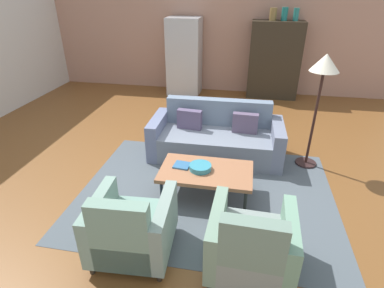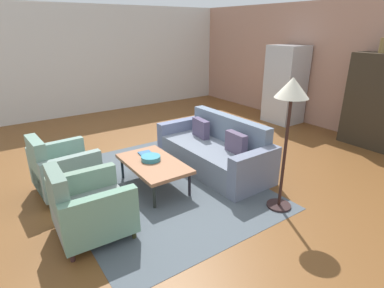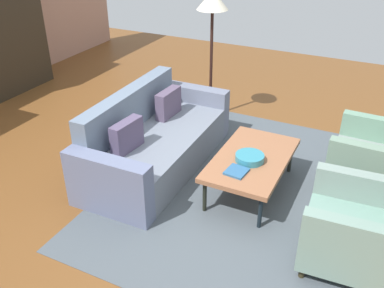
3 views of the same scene
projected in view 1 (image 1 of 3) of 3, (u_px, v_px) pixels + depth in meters
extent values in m
plane|color=brown|center=(186.00, 171.00, 4.70)|extent=(10.56, 10.56, 0.00)
cube|color=tan|center=(219.00, 35.00, 7.70)|extent=(8.80, 0.12, 2.80)
cube|color=#4E575E|center=(206.00, 192.00, 4.21)|extent=(3.40, 2.60, 0.01)
cube|color=slate|center=(216.00, 144.00, 5.03)|extent=(1.75, 0.93, 0.42)
cube|color=slate|center=(218.00, 123.00, 5.24)|extent=(1.74, 0.21, 0.86)
cube|color=slate|center=(276.00, 143.00, 4.84)|extent=(0.19, 0.90, 0.62)
cube|color=slate|center=(159.00, 135.00, 5.13)|extent=(0.19, 0.90, 0.62)
cube|color=#564860|center=(245.00, 123.00, 4.88)|extent=(0.40, 0.14, 0.32)
cube|color=#544865|center=(190.00, 119.00, 5.01)|extent=(0.41, 0.16, 0.32)
cylinder|color=black|center=(172.00, 169.00, 4.42)|extent=(0.04, 0.04, 0.35)
cylinder|color=black|center=(247.00, 177.00, 4.25)|extent=(0.04, 0.04, 0.35)
cylinder|color=black|center=(162.00, 192.00, 3.93)|extent=(0.04, 0.04, 0.35)
cylinder|color=#242823|center=(245.00, 202.00, 3.76)|extent=(0.04, 0.04, 0.35)
cube|color=#996140|center=(206.00, 172.00, 4.00)|extent=(1.20, 0.70, 0.05)
cylinder|color=#332D1B|center=(115.00, 222.00, 3.62)|extent=(0.05, 0.05, 0.10)
cylinder|color=#322623|center=(172.00, 227.00, 3.55)|extent=(0.05, 0.05, 0.10)
cylinder|color=#362D21|center=(92.00, 269.00, 3.03)|extent=(0.05, 0.05, 0.10)
cylinder|color=#2D2319|center=(159.00, 276.00, 2.95)|extent=(0.05, 0.05, 0.10)
cube|color=gray|center=(134.00, 232.00, 3.20)|extent=(0.61, 0.83, 0.30)
cube|color=gray|center=(121.00, 238.00, 2.79)|extent=(0.57, 0.17, 0.78)
cube|color=gray|center=(101.00, 220.00, 3.17)|extent=(0.17, 0.81, 0.56)
cube|color=gray|center=(165.00, 226.00, 3.10)|extent=(0.17, 0.81, 0.56)
cylinder|color=#381E15|center=(220.00, 234.00, 3.45)|extent=(0.05, 0.05, 0.10)
cylinder|color=#2D2D15|center=(282.00, 244.00, 3.32)|extent=(0.05, 0.05, 0.10)
cylinder|color=#2A2B22|center=(210.00, 285.00, 2.86)|extent=(0.05, 0.05, 0.10)
cube|color=gray|center=(250.00, 249.00, 3.00)|extent=(0.58, 0.82, 0.30)
cube|color=slate|center=(251.00, 257.00, 2.60)|extent=(0.56, 0.16, 0.78)
cube|color=gray|center=(216.00, 233.00, 3.00)|extent=(0.14, 0.80, 0.56)
cube|color=gray|center=(288.00, 245.00, 2.87)|extent=(0.14, 0.80, 0.56)
cylinder|color=teal|center=(200.00, 167.00, 3.98)|extent=(0.29, 0.29, 0.07)
cube|color=#2D5F8E|center=(182.00, 165.00, 4.07)|extent=(0.22, 0.21, 0.02)
cube|color=#2F271B|center=(274.00, 61.00, 7.40)|extent=(1.20, 0.50, 1.80)
cube|color=#301E1C|center=(261.00, 58.00, 7.68)|extent=(0.56, 0.01, 1.51)
cube|color=#301A1D|center=(286.00, 59.00, 7.58)|extent=(0.56, 0.01, 1.51)
cylinder|color=olive|center=(273.00, 14.00, 6.95)|extent=(0.16, 0.16, 0.27)
cylinder|color=#1A6D66|center=(285.00, 14.00, 6.90)|extent=(0.14, 0.14, 0.28)
cylinder|color=#22736C|center=(296.00, 14.00, 6.87)|extent=(0.12, 0.12, 0.27)
cube|color=#B7BABF|center=(184.00, 57.00, 7.66)|extent=(0.80, 0.70, 1.85)
cylinder|color=#99999E|center=(189.00, 50.00, 7.93)|extent=(0.02, 0.02, 0.70)
cylinder|color=#2E1E1E|center=(306.00, 163.00, 4.89)|extent=(0.32, 0.32, 0.03)
cylinder|color=black|center=(314.00, 120.00, 4.55)|extent=(0.04, 0.04, 1.45)
cone|color=beige|center=(326.00, 63.00, 4.15)|extent=(0.40, 0.40, 0.24)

